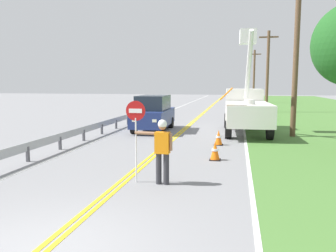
% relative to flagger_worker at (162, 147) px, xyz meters
% --- Properties ---
extents(centerline_yellow_left, '(0.11, 110.00, 0.01)m').
position_rel_flagger_worker_xyz_m(centerline_yellow_left, '(-1.24, 15.76, -1.04)').
color(centerline_yellow_left, yellow).
rests_on(centerline_yellow_left, ground).
extents(centerline_yellow_right, '(0.11, 110.00, 0.01)m').
position_rel_flagger_worker_xyz_m(centerline_yellow_right, '(-1.06, 15.76, -1.04)').
color(centerline_yellow_right, yellow).
rests_on(centerline_yellow_right, ground).
extents(edge_line_right, '(0.12, 110.00, 0.01)m').
position_rel_flagger_worker_xyz_m(edge_line_right, '(2.45, 15.76, -1.04)').
color(edge_line_right, silver).
rests_on(edge_line_right, ground).
extents(edge_line_left, '(0.12, 110.00, 0.01)m').
position_rel_flagger_worker_xyz_m(edge_line_left, '(-4.75, 15.76, -1.04)').
color(edge_line_left, silver).
rests_on(edge_line_left, ground).
extents(flagger_worker, '(1.09, 0.26, 1.83)m').
position_rel_flagger_worker_xyz_m(flagger_worker, '(0.00, 0.00, 0.00)').
color(flagger_worker, '#2D2D33').
rests_on(flagger_worker, ground).
extents(stop_sign_paddle, '(0.56, 0.04, 2.33)m').
position_rel_flagger_worker_xyz_m(stop_sign_paddle, '(-0.77, 0.04, 0.66)').
color(stop_sign_paddle, silver).
rests_on(stop_sign_paddle, ground).
extents(utility_bucket_truck, '(2.67, 6.91, 5.82)m').
position_rel_flagger_worker_xyz_m(utility_bucket_truck, '(2.50, 11.00, 0.38)').
color(utility_bucket_truck, white).
rests_on(utility_bucket_truck, ground).
extents(oncoming_suv_nearest, '(2.03, 4.66, 2.10)m').
position_rel_flagger_worker_xyz_m(oncoming_suv_nearest, '(-2.87, 10.49, 0.01)').
color(oncoming_suv_nearest, navy).
rests_on(oncoming_suv_nearest, ground).
extents(utility_pole_near, '(1.80, 0.28, 7.91)m').
position_rel_flagger_worker_xyz_m(utility_pole_near, '(4.92, 9.82, 3.09)').
color(utility_pole_near, brown).
rests_on(utility_pole_near, ground).
extents(utility_pole_mid, '(1.80, 0.28, 7.80)m').
position_rel_flagger_worker_xyz_m(utility_pole_mid, '(4.78, 25.52, 3.03)').
color(utility_pole_mid, brown).
rests_on(utility_pole_mid, ground).
extents(utility_pole_far, '(1.80, 0.28, 7.52)m').
position_rel_flagger_worker_xyz_m(utility_pole_far, '(4.22, 41.81, 2.89)').
color(utility_pole_far, brown).
rests_on(utility_pole_far, ground).
extents(traffic_cone_lead, '(0.40, 0.40, 0.70)m').
position_rel_flagger_worker_xyz_m(traffic_cone_lead, '(1.26, 3.33, -0.71)').
color(traffic_cone_lead, orange).
rests_on(traffic_cone_lead, ground).
extents(traffic_cone_mid, '(0.40, 0.40, 0.70)m').
position_rel_flagger_worker_xyz_m(traffic_cone_mid, '(1.21, 6.46, -0.71)').
color(traffic_cone_mid, orange).
rests_on(traffic_cone_mid, ground).
extents(guardrail_left_shoulder, '(0.10, 32.00, 0.71)m').
position_rel_flagger_worker_xyz_m(guardrail_left_shoulder, '(-5.35, 12.00, -0.53)').
color(guardrail_left_shoulder, '#9EA0A3').
rests_on(guardrail_left_shoulder, ground).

